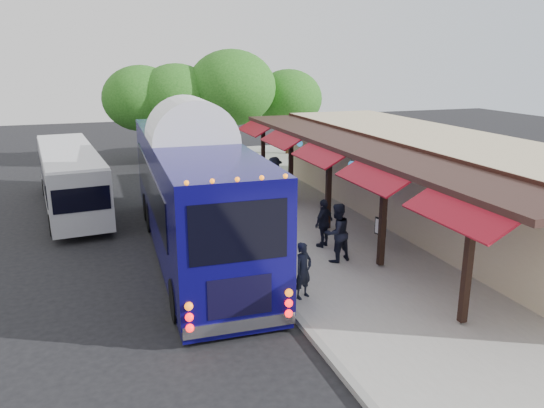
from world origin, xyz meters
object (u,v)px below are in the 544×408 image
object	(u,v)px
city_bus	(70,176)
ped_b	(337,233)
ped_c	(324,223)
sign_board	(380,228)
ped_d	(274,178)
ped_a	(303,270)
coach_bus	(193,188)

from	to	relation	value
city_bus	ped_b	xyz separation A→B (m)	(8.28, -9.90, -0.39)
ped_c	sign_board	size ratio (longest dim) A/B	1.53
ped_c	ped_d	world-z (taller)	ped_d
city_bus	ped_c	xyz separation A→B (m)	(8.46, -8.48, -0.50)
ped_d	sign_board	world-z (taller)	ped_d
ped_b	ped_c	world-z (taller)	ped_b
ped_b	sign_board	distance (m)	1.98
city_bus	sign_board	world-z (taller)	city_bus
city_bus	ped_c	distance (m)	11.99
ped_a	sign_board	world-z (taller)	ped_a
coach_bus	ped_c	bearing A→B (deg)	-16.84
ped_a	ped_d	bearing A→B (deg)	49.21
coach_bus	ped_c	distance (m)	4.71
ped_a	sign_board	xyz separation A→B (m)	(3.97, 2.68, -0.04)
ped_b	ped_c	distance (m)	1.43
coach_bus	ped_c	world-z (taller)	coach_bus
coach_bus	ped_b	xyz separation A→B (m)	(4.11, -2.85, -1.16)
ped_d	sign_board	size ratio (longest dim) A/B	1.76
ped_a	ped_b	xyz separation A→B (m)	(2.06, 2.17, 0.17)
ped_a	ped_c	xyz separation A→B (m)	(2.25, 3.59, 0.06)
ped_a	ped_b	world-z (taller)	ped_b
city_bus	ped_c	world-z (taller)	city_bus
coach_bus	sign_board	distance (m)	6.60
sign_board	coach_bus	bearing A→B (deg)	142.75
city_bus	ped_a	xyz separation A→B (m)	(6.22, -12.07, -0.56)
city_bus	ped_c	bearing A→B (deg)	-50.71
city_bus	ped_d	bearing A→B (deg)	-16.08
ped_a	city_bus	bearing A→B (deg)	91.52
ped_a	ped_c	world-z (taller)	ped_c
sign_board	city_bus	bearing A→B (deg)	121.37
coach_bus	ped_c	size ratio (longest dim) A/B	7.76
sign_board	ped_a	bearing A→B (deg)	-161.93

